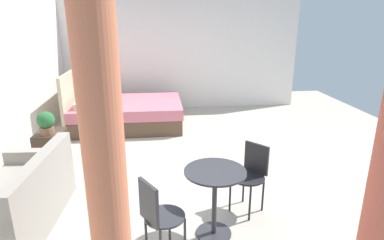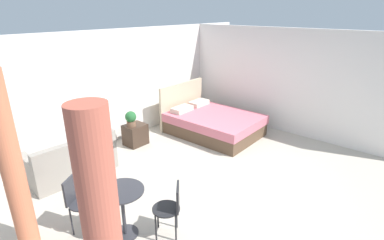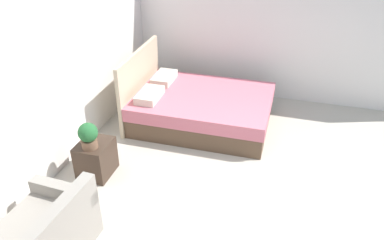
# 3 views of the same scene
# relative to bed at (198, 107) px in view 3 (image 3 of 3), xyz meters

# --- Properties ---
(ground_plane) EXTENTS (9.30, 8.72, 0.02)m
(ground_plane) POSITION_rel_bed_xyz_m (-1.77, -1.31, -0.30)
(ground_plane) COLOR #B2A899
(wall_back) EXTENTS (9.30, 0.12, 2.59)m
(wall_back) POSITION_rel_bed_xyz_m (-1.77, 1.55, 1.01)
(wall_back) COLOR silver
(wall_back) RESTS_ON ground
(wall_right) EXTENTS (0.12, 5.72, 2.59)m
(wall_right) POSITION_rel_bed_xyz_m (1.38, -1.31, 1.01)
(wall_right) COLOR silver
(wall_right) RESTS_ON ground
(bed) EXTENTS (1.65, 2.23, 1.17)m
(bed) POSITION_rel_bed_xyz_m (0.00, 0.00, 0.00)
(bed) COLOR brown
(bed) RESTS_ON ground
(nightstand) EXTENTS (0.48, 0.41, 0.49)m
(nightstand) POSITION_rel_bed_xyz_m (-1.70, 0.96, -0.05)
(nightstand) COLOR #38281E
(nightstand) RESTS_ON ground
(potted_plant) EXTENTS (0.25, 0.25, 0.36)m
(potted_plant) POSITION_rel_bed_xyz_m (-1.80, 0.95, 0.39)
(potted_plant) COLOR brown
(potted_plant) RESTS_ON nightstand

